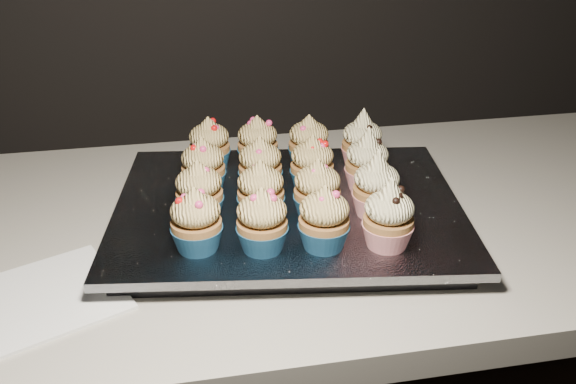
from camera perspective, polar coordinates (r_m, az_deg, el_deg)
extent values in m
cube|color=beige|center=(0.94, -2.41, -3.07)|extent=(2.44, 0.64, 0.04)
cube|color=white|center=(0.81, -20.58, -8.68)|extent=(0.21, 0.21, 0.00)
cube|color=black|center=(0.90, 0.00, -2.20)|extent=(0.48, 0.39, 0.02)
cube|color=silver|center=(0.89, 0.00, -1.25)|extent=(0.52, 0.44, 0.01)
cone|color=#1B5582|center=(0.79, -8.06, -4.07)|extent=(0.06, 0.06, 0.03)
ellipsoid|color=#E4C173|center=(0.77, -8.24, -1.65)|extent=(0.06, 0.06, 0.04)
cone|color=#E4C173|center=(0.76, -8.35, -0.12)|extent=(0.03, 0.03, 0.02)
cone|color=#1B5582|center=(0.78, -2.29, -4.13)|extent=(0.06, 0.06, 0.03)
ellipsoid|color=#E4C173|center=(0.76, -2.35, -1.68)|extent=(0.06, 0.06, 0.04)
cone|color=#E4C173|center=(0.75, -2.38, -0.14)|extent=(0.03, 0.03, 0.02)
cone|color=#1B5582|center=(0.79, 3.18, -3.93)|extent=(0.06, 0.06, 0.03)
ellipsoid|color=#E4C173|center=(0.77, 3.25, -1.49)|extent=(0.06, 0.06, 0.04)
cone|color=#E4C173|center=(0.76, 3.30, 0.04)|extent=(0.03, 0.03, 0.02)
cone|color=red|center=(0.80, 8.80, -3.79)|extent=(0.06, 0.06, 0.03)
ellipsoid|color=#FDEEB2|center=(0.78, 9.00, -1.38)|extent=(0.06, 0.06, 0.04)
cone|color=#FDEEB2|center=(0.76, 9.15, 0.46)|extent=(0.03, 0.03, 0.03)
cone|color=#1B5582|center=(0.85, -7.79, -1.41)|extent=(0.06, 0.06, 0.03)
ellipsoid|color=#E4C173|center=(0.84, -7.95, 0.87)|extent=(0.06, 0.06, 0.04)
cone|color=#E4C173|center=(0.83, -8.06, 2.30)|extent=(0.03, 0.03, 0.02)
cone|color=#1B5582|center=(0.85, -2.41, -1.38)|extent=(0.06, 0.06, 0.03)
ellipsoid|color=#E4C173|center=(0.83, -2.46, 0.92)|extent=(0.06, 0.06, 0.04)
cone|color=#E4C173|center=(0.82, -2.49, 2.36)|extent=(0.03, 0.03, 0.02)
cone|color=#1B5582|center=(0.85, 2.58, -1.27)|extent=(0.06, 0.06, 0.03)
ellipsoid|color=#E4C173|center=(0.83, 2.63, 1.03)|extent=(0.06, 0.06, 0.04)
cone|color=#E4C173|center=(0.82, 2.67, 2.46)|extent=(0.03, 0.03, 0.02)
cone|color=red|center=(0.86, 7.74, -1.05)|extent=(0.06, 0.06, 0.03)
ellipsoid|color=#FDEEB2|center=(0.85, 7.90, 1.22)|extent=(0.06, 0.06, 0.04)
cone|color=#FDEEB2|center=(0.83, 8.02, 2.94)|extent=(0.03, 0.03, 0.03)
cone|color=#1B5582|center=(0.92, -7.45, 0.90)|extent=(0.06, 0.06, 0.03)
ellipsoid|color=#E4C173|center=(0.91, -7.60, 3.05)|extent=(0.06, 0.06, 0.04)
cone|color=#E4C173|center=(0.90, -7.68, 4.39)|extent=(0.03, 0.03, 0.02)
cone|color=#1B5582|center=(0.92, -2.45, 0.98)|extent=(0.06, 0.06, 0.03)
ellipsoid|color=#E4C173|center=(0.90, -2.50, 3.15)|extent=(0.06, 0.06, 0.04)
cone|color=#E4C173|center=(0.89, -2.53, 4.50)|extent=(0.03, 0.03, 0.02)
cone|color=#1B5582|center=(0.92, 2.13, 1.11)|extent=(0.06, 0.06, 0.03)
ellipsoid|color=#E4C173|center=(0.91, 2.17, 3.27)|extent=(0.06, 0.06, 0.04)
cone|color=#E4C173|center=(0.90, 2.20, 4.61)|extent=(0.03, 0.03, 0.02)
cone|color=red|center=(0.93, 6.95, 1.22)|extent=(0.06, 0.06, 0.03)
ellipsoid|color=#FDEEB2|center=(0.92, 7.08, 3.36)|extent=(0.06, 0.06, 0.04)
cone|color=#FDEEB2|center=(0.91, 7.18, 4.98)|extent=(0.03, 0.03, 0.03)
cone|color=#1B5582|center=(0.99, -6.92, 2.91)|extent=(0.06, 0.06, 0.03)
ellipsoid|color=#E4C173|center=(0.98, -7.04, 4.94)|extent=(0.06, 0.06, 0.04)
cone|color=#E4C173|center=(0.97, -7.12, 6.20)|extent=(0.03, 0.03, 0.02)
cone|color=#1B5582|center=(0.99, -2.69, 3.07)|extent=(0.06, 0.06, 0.03)
ellipsoid|color=#E4C173|center=(0.98, -2.73, 5.11)|extent=(0.06, 0.06, 0.04)
cone|color=#E4C173|center=(0.97, -2.76, 6.37)|extent=(0.03, 0.03, 0.02)
cone|color=#1B5582|center=(0.99, 1.83, 3.15)|extent=(0.06, 0.06, 0.03)
ellipsoid|color=#E4C173|center=(0.98, 1.86, 5.18)|extent=(0.06, 0.06, 0.04)
cone|color=#E4C173|center=(0.97, 1.89, 6.43)|extent=(0.03, 0.03, 0.02)
cone|color=red|center=(1.00, 6.53, 3.14)|extent=(0.06, 0.06, 0.03)
ellipsoid|color=#FDEEB2|center=(0.99, 6.64, 5.15)|extent=(0.06, 0.06, 0.04)
cone|color=#FDEEB2|center=(0.98, 6.73, 6.67)|extent=(0.03, 0.03, 0.03)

